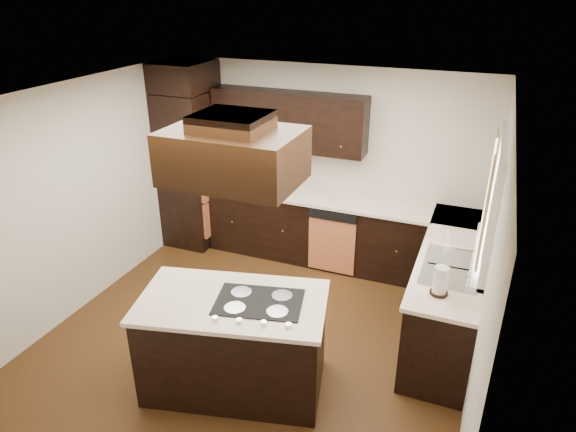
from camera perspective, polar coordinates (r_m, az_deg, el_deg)
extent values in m
cube|color=#5A3617|center=(5.59, -3.34, -13.15)|extent=(4.20, 4.20, 0.02)
cube|color=silver|center=(4.50, -4.14, 13.06)|extent=(4.20, 4.20, 0.02)
cube|color=beige|center=(6.73, 4.03, 5.91)|extent=(4.20, 0.02, 2.50)
cube|color=beige|center=(3.45, -19.47, -15.95)|extent=(4.20, 0.02, 2.50)
cube|color=beige|center=(6.06, -22.04, 1.92)|extent=(0.02, 4.20, 2.50)
cube|color=beige|center=(4.52, 21.40, -5.80)|extent=(0.02, 4.20, 2.50)
cube|color=black|center=(7.17, -10.70, 5.13)|extent=(0.65, 0.75, 2.12)
cube|color=#DC7647|center=(6.98, -8.29, 5.27)|extent=(0.05, 0.62, 0.78)
cube|color=black|center=(6.76, 3.29, -1.42)|extent=(2.93, 0.60, 0.88)
cube|color=black|center=(5.70, 17.40, -8.00)|extent=(0.60, 2.40, 0.88)
cube|color=#F7DEC6|center=(6.56, 3.34, 2.13)|extent=(2.93, 0.63, 0.04)
cube|color=#F7DEC6|center=(5.48, 17.85, -3.91)|extent=(0.63, 2.40, 0.04)
cube|color=black|center=(6.55, 0.04, 10.55)|extent=(2.00, 0.34, 0.72)
cube|color=#DC7647|center=(6.45, 4.89, -3.27)|extent=(0.60, 0.05, 0.72)
cube|color=silver|center=(4.85, 21.92, 1.49)|extent=(0.06, 1.32, 1.12)
cube|color=white|center=(4.85, 22.24, 1.44)|extent=(0.00, 1.20, 1.00)
cube|color=beige|center=(4.44, 21.08, 0.23)|extent=(0.02, 0.34, 0.90)
cube|color=beige|center=(5.22, 21.50, 3.78)|extent=(0.02, 0.34, 0.90)
cube|color=silver|center=(5.16, 17.67, -5.46)|extent=(0.52, 0.84, 0.01)
cube|color=black|center=(4.77, -5.97, -14.06)|extent=(1.71, 1.19, 0.88)
cube|color=#F7DEC6|center=(4.50, -6.23, -9.48)|extent=(1.78, 1.26, 0.04)
cube|color=black|center=(4.43, -3.25, -9.50)|extent=(0.83, 0.65, 0.01)
cube|color=black|center=(4.07, -6.09, 6.63)|extent=(1.05, 0.72, 0.42)
cube|color=black|center=(4.00, -6.27, 10.37)|extent=(0.55, 0.50, 0.13)
cylinder|color=silver|center=(6.84, -5.01, 3.69)|extent=(0.15, 0.15, 0.10)
cone|color=silver|center=(6.78, -5.06, 5.11)|extent=(0.13, 0.13, 0.26)
cube|color=black|center=(6.66, -2.47, 4.29)|extent=(0.42, 0.26, 0.34)
imported|color=silver|center=(7.04, -6.84, 4.12)|extent=(0.33, 0.33, 0.07)
imported|color=silver|center=(5.59, 17.28, -2.05)|extent=(0.09, 0.09, 0.17)
cylinder|color=silver|center=(4.65, 16.57, -6.93)|extent=(0.13, 0.13, 0.27)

